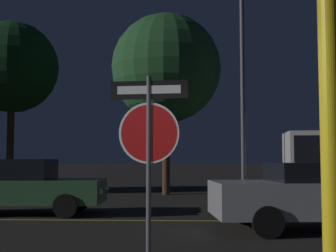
{
  "coord_description": "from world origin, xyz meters",
  "views": [
    {
      "loc": [
        0.73,
        -3.82,
        1.45
      ],
      "look_at": [
        0.41,
        3.36,
        1.96
      ],
      "focal_mm": 50.0,
      "sensor_mm": 36.0,
      "label": 1
    }
  ],
  "objects": [
    {
      "name": "street_lamp",
      "position": [
        2.69,
        12.97,
        5.17
      ],
      "size": [
        0.46,
        0.46,
        8.13
      ],
      "color": "#4C4C51",
      "rests_on": "ground_plane"
    },
    {
      "name": "passing_car_2",
      "position": [
        -3.63,
        8.46,
        0.72
      ],
      "size": [
        4.25,
        1.88,
        1.45
      ],
      "rotation": [
        0.0,
        0.0,
        -1.55
      ],
      "color": "#335B38",
      "rests_on": "ground_plane"
    },
    {
      "name": "tree_2",
      "position": [
        -0.19,
        15.53,
        5.25
      ],
      "size": [
        4.58,
        4.58,
        7.55
      ],
      "color": "#422D1E",
      "rests_on": "ground_plane"
    },
    {
      "name": "yellow_pole_right",
      "position": [
        1.76,
        -0.4,
        1.44
      ],
      "size": [
        0.16,
        0.16,
        2.89
      ],
      "primitive_type": "cylinder",
      "color": "yellow",
      "rests_on": "ground_plane"
    },
    {
      "name": "road_center_stripe",
      "position": [
        0.0,
        7.36,
        0.0
      ],
      "size": [
        40.08,
        0.12,
        0.01
      ],
      "primitive_type": "cube",
      "color": "gold",
      "rests_on": "ground_plane"
    },
    {
      "name": "stop_sign",
      "position": [
        0.25,
        1.77,
        1.74
      ],
      "size": [
        0.95,
        0.12,
        2.46
      ],
      "rotation": [
        0.0,
        0.0,
        -0.1
      ],
      "color": "#4C4C51",
      "rests_on": "ground_plane"
    },
    {
      "name": "passing_car_3",
      "position": [
        3.45,
        5.95,
        0.72
      ],
      "size": [
        4.7,
        2.31,
        1.38
      ],
      "rotation": [
        0.0,
        0.0,
        -1.47
      ],
      "color": "#9E9EA3",
      "rests_on": "ground_plane"
    },
    {
      "name": "tree_1",
      "position": [
        -7.31,
        16.93,
        5.63
      ],
      "size": [
        4.17,
        4.17,
        7.74
      ],
      "color": "#422D1E",
      "rests_on": "ground_plane"
    }
  ]
}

